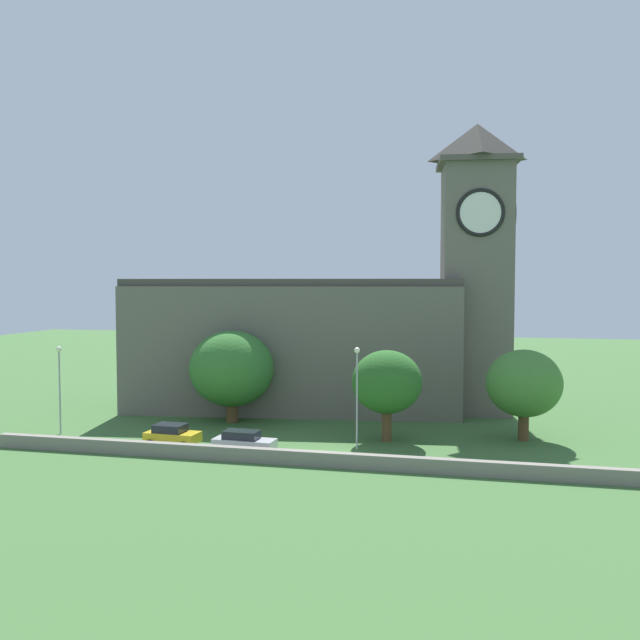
{
  "coord_description": "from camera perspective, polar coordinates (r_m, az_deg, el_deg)",
  "views": [
    {
      "loc": [
        11.1,
        -48.3,
        12.63
      ],
      "look_at": [
        -1.99,
        7.51,
        9.47
      ],
      "focal_mm": 39.01,
      "sensor_mm": 36.0,
      "label": 1
    }
  ],
  "objects": [
    {
      "name": "tree_churchyard",
      "position": [
        57.61,
        16.4,
        -5.03
      ],
      "size": [
        5.95,
        5.95,
        7.27
      ],
      "color": "brown",
      "rests_on": "ground"
    },
    {
      "name": "car_silver",
      "position": [
        52.35,
        -6.28,
        -9.89
      ],
      "size": [
        4.69,
        2.19,
        1.64
      ],
      "color": "silver",
      "rests_on": "ground"
    },
    {
      "name": "church",
      "position": [
        68.66,
        0.78,
        -0.75
      ],
      "size": [
        38.31,
        15.07,
        27.67
      ],
      "color": "#666056",
      "rests_on": "ground"
    },
    {
      "name": "tree_by_tower",
      "position": [
        55.25,
        5.51,
        -5.11
      ],
      "size": [
        5.56,
        5.56,
        7.24
      ],
      "color": "brown",
      "rests_on": "ground"
    },
    {
      "name": "streetlamp_west_end",
      "position": [
        61.54,
        -20.6,
        -4.32
      ],
      "size": [
        0.44,
        0.44,
        7.3
      ],
      "color": "#9EA0A5",
      "rests_on": "ground"
    },
    {
      "name": "ground_plane",
      "position": [
        65.5,
        3.23,
        -7.97
      ],
      "size": [
        200.0,
        200.0,
        0.0
      ],
      "primitive_type": "plane",
      "color": "#3D6633"
    },
    {
      "name": "tree_riverside_west",
      "position": [
        62.92,
        -7.25,
        -3.98
      ],
      "size": [
        7.56,
        7.56,
        8.27
      ],
      "color": "brown",
      "rests_on": "ground"
    },
    {
      "name": "streetlamp_west_mid",
      "position": [
        52.34,
        3.05,
        -5.13
      ],
      "size": [
        0.44,
        0.44,
        7.73
      ],
      "color": "#9EA0A5",
      "rests_on": "ground"
    },
    {
      "name": "quay_barrier",
      "position": [
        48.59,
        -0.44,
        -11.3
      ],
      "size": [
        49.42,
        0.7,
        1.0
      ],
      "primitive_type": "cube",
      "color": "gray",
      "rests_on": "ground"
    },
    {
      "name": "car_yellow",
      "position": [
        55.44,
        -12.05,
        -9.19
      ],
      "size": [
        4.21,
        2.44,
        1.66
      ],
      "color": "gold",
      "rests_on": "ground"
    }
  ]
}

